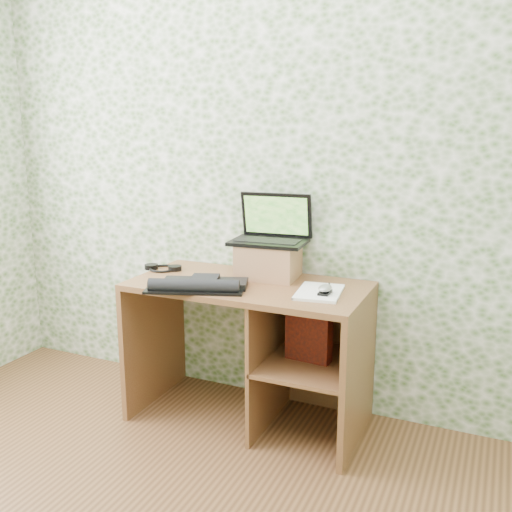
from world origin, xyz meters
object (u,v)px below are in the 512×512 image
at_px(riser, 268,261).
at_px(laptop, 272,231).
at_px(keyboard, 200,285).
at_px(desk, 264,333).
at_px(notepad, 319,292).

height_order(riser, laptop, laptop).
bearing_deg(keyboard, desk, 22.73).
bearing_deg(desk, laptop, 99.92).
distance_m(keyboard, notepad, 0.58).
height_order(desk, laptop, laptop).
xyz_separation_m(riser, keyboard, (-0.22, -0.34, -0.07)).
bearing_deg(riser, notepad, -27.19).
bearing_deg(riser, laptop, 90.00).
bearing_deg(riser, desk, -76.67).
xyz_separation_m(riser, notepad, (0.34, -0.17, -0.08)).
relative_size(riser, laptop, 0.75).
xyz_separation_m(desk, laptop, (-0.03, 0.16, 0.51)).
relative_size(riser, notepad, 1.04).
bearing_deg(laptop, keyboard, -124.78).
bearing_deg(keyboard, laptop, 40.55).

